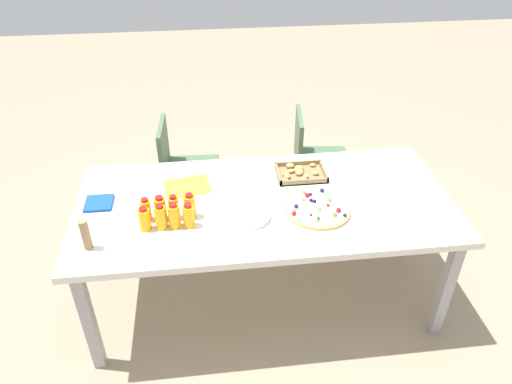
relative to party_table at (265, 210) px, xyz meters
name	(u,v)px	position (x,y,z in m)	size (l,w,h in m)	color
ground_plane	(263,294)	(0.00, 0.00, -0.69)	(12.00, 12.00, 0.00)	gray
party_table	(265,210)	(0.00, 0.00, 0.00)	(2.10, 0.98, 0.75)	silver
chair_far_left	(182,166)	(-0.49, 0.85, -0.19)	(0.42, 0.42, 0.83)	#4C6B4C
chair_far_right	(313,156)	(0.49, 0.88, -0.19)	(0.45, 0.45, 0.83)	#4C6B4C
juice_bottle_0	(144,219)	(-0.64, -0.17, 0.12)	(0.06, 0.06, 0.13)	#FAAC14
juice_bottle_1	(161,217)	(-0.56, -0.17, 0.13)	(0.06, 0.06, 0.15)	#F9AD14
juice_bottle_2	(174,216)	(-0.49, -0.17, 0.13)	(0.06, 0.06, 0.15)	#F8AC14
juice_bottle_3	(189,216)	(-0.42, -0.17, 0.13)	(0.06, 0.06, 0.14)	#FBAC14
juice_bottle_4	(146,210)	(-0.64, -0.09, 0.12)	(0.05, 0.05, 0.14)	#FAAF14
juice_bottle_5	(160,209)	(-0.57, -0.10, 0.13)	(0.06, 0.06, 0.15)	#F9AD14
juice_bottle_6	(174,208)	(-0.50, -0.09, 0.13)	(0.06, 0.06, 0.14)	#FAAB14
juice_bottle_7	(190,206)	(-0.41, -0.09, 0.13)	(0.06, 0.06, 0.15)	#FAAF14
fruit_pizza	(318,209)	(0.28, -0.12, 0.07)	(0.35, 0.35, 0.05)	tan
snack_tray	(300,173)	(0.25, 0.25, 0.08)	(0.29, 0.22, 0.04)	olive
plate_stack	(250,216)	(-0.10, -0.14, 0.08)	(0.22, 0.22, 0.03)	silver
napkin_stack	(99,203)	(-0.92, 0.08, 0.07)	(0.15, 0.15, 0.02)	#194CA5
cardboard_tube	(86,235)	(-0.91, -0.29, 0.15)	(0.04, 0.04, 0.17)	#9E7A56
paper_folder	(187,186)	(-0.43, 0.20, 0.06)	(0.26, 0.20, 0.01)	yellow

